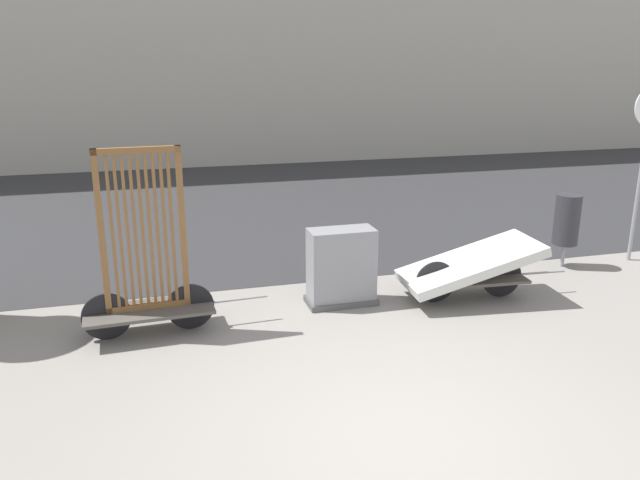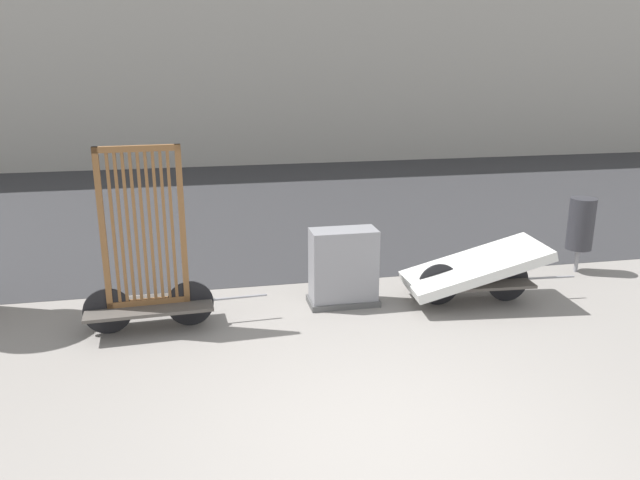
{
  "view_description": "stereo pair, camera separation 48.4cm",
  "coord_description": "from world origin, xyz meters",
  "px_view_note": "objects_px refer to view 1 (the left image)",
  "views": [
    {
      "loc": [
        -2.0,
        -4.5,
        3.21
      ],
      "look_at": [
        0.0,
        2.74,
        1.02
      ],
      "focal_mm": 35.0,
      "sensor_mm": 36.0,
      "label": 1
    },
    {
      "loc": [
        -1.52,
        -4.61,
        3.21
      ],
      "look_at": [
        0.0,
        2.74,
        1.02
      ],
      "focal_mm": 35.0,
      "sensor_mm": 36.0,
      "label": 2
    }
  ],
  "objects_px": {
    "bike_cart_with_bedframe": "(147,273)",
    "trash_bin": "(567,220)",
    "bike_cart_with_mattress": "(470,267)",
    "utility_cabinet": "(341,270)"
  },
  "relations": [
    {
      "from": "bike_cart_with_mattress",
      "to": "bike_cart_with_bedframe",
      "type": "bearing_deg",
      "value": -176.29
    },
    {
      "from": "bike_cart_with_bedframe",
      "to": "trash_bin",
      "type": "height_order",
      "value": "bike_cart_with_bedframe"
    },
    {
      "from": "utility_cabinet",
      "to": "trash_bin",
      "type": "bearing_deg",
      "value": 8.06
    },
    {
      "from": "bike_cart_with_bedframe",
      "to": "bike_cart_with_mattress",
      "type": "height_order",
      "value": "bike_cart_with_bedframe"
    },
    {
      "from": "bike_cart_with_bedframe",
      "to": "bike_cart_with_mattress",
      "type": "xyz_separation_m",
      "value": [
        4.25,
        -0.0,
        -0.3
      ]
    },
    {
      "from": "bike_cart_with_mattress",
      "to": "utility_cabinet",
      "type": "relative_size",
      "value": 2.3
    },
    {
      "from": "bike_cart_with_bedframe",
      "to": "trash_bin",
      "type": "distance_m",
      "value": 6.45
    },
    {
      "from": "bike_cart_with_mattress",
      "to": "trash_bin",
      "type": "height_order",
      "value": "trash_bin"
    },
    {
      "from": "bike_cart_with_mattress",
      "to": "utility_cabinet",
      "type": "xyz_separation_m",
      "value": [
        -1.74,
        0.32,
        0.01
      ]
    },
    {
      "from": "bike_cart_with_bedframe",
      "to": "trash_bin",
      "type": "bearing_deg",
      "value": 4.83
    }
  ]
}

